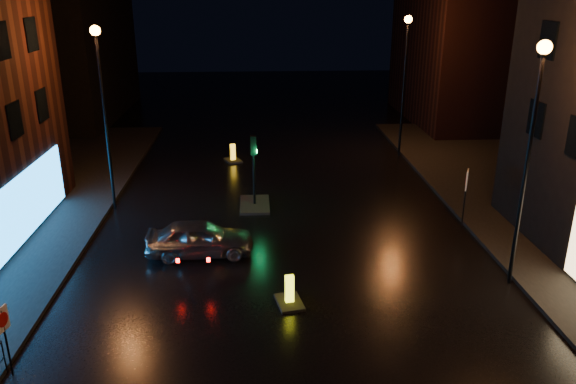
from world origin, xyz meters
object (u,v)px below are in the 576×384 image
(road_sign_right, at_px, (466,184))
(traffic_signal, at_px, (255,196))
(silver_hatchback, at_px, (200,238))
(bollard_far, at_px, (233,158))
(bollard_near, at_px, (289,298))
(road_sign_left, at_px, (3,326))

(road_sign_right, bearing_deg, traffic_signal, 6.32)
(silver_hatchback, relative_size, road_sign_right, 1.61)
(bollard_far, bearing_deg, bollard_near, -103.13)
(traffic_signal, relative_size, bollard_far, 2.42)
(traffic_signal, distance_m, road_sign_right, 9.66)
(silver_hatchback, xyz_separation_m, road_sign_left, (-4.45, -7.03, 0.85))
(traffic_signal, xyz_separation_m, bollard_near, (1.12, -8.96, -0.27))
(silver_hatchback, height_order, bollard_far, silver_hatchback)
(traffic_signal, relative_size, road_sign_right, 1.34)
(traffic_signal, relative_size, bollard_near, 2.61)
(bollard_far, height_order, road_sign_right, road_sign_right)
(silver_hatchback, height_order, road_sign_left, road_sign_left)
(bollard_far, xyz_separation_m, road_sign_left, (-5.32, -19.58, 1.32))
(silver_hatchback, height_order, road_sign_right, road_sign_right)
(silver_hatchback, distance_m, bollard_far, 12.59)
(road_sign_right, bearing_deg, silver_hatchback, 35.12)
(bollard_near, bearing_deg, road_sign_right, 26.07)
(traffic_signal, bearing_deg, silver_hatchback, -112.77)
(silver_hatchback, relative_size, bollard_near, 3.11)
(traffic_signal, bearing_deg, road_sign_right, -17.88)
(bollard_far, relative_size, road_sign_right, 0.56)
(silver_hatchback, bearing_deg, bollard_far, -5.65)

